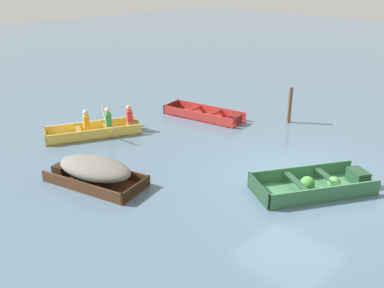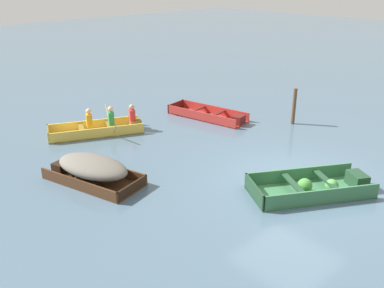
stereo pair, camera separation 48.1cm
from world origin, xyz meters
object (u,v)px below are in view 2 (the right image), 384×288
at_px(skiff_red_near_moored, 210,115).
at_px(rowboat_yellow_with_crew, 102,127).
at_px(dinghy_green_foreground, 316,187).
at_px(skiff_dark_varnish_mid_moored, 92,169).
at_px(mooring_post, 294,106).

bearing_deg(skiff_red_near_moored, rowboat_yellow_with_crew, 159.27).
height_order(dinghy_green_foreground, skiff_red_near_moored, dinghy_green_foreground).
bearing_deg(skiff_red_near_moored, skiff_dark_varnish_mid_moored, -165.89).
bearing_deg(skiff_dark_varnish_mid_moored, rowboat_yellow_with_crew, 53.64).
height_order(skiff_dark_varnish_mid_moored, rowboat_yellow_with_crew, rowboat_yellow_with_crew).
height_order(skiff_red_near_moored, rowboat_yellow_with_crew, rowboat_yellow_with_crew).
xyz_separation_m(skiff_red_near_moored, mooring_post, (1.74, -2.46, 0.54)).
relative_size(skiff_red_near_moored, rowboat_yellow_with_crew, 0.98).
relative_size(dinghy_green_foreground, skiff_red_near_moored, 1.01).
bearing_deg(rowboat_yellow_with_crew, dinghy_green_foreground, -77.89).
bearing_deg(skiff_red_near_moored, mooring_post, -54.84).
relative_size(skiff_red_near_moored, mooring_post, 2.42).
height_order(dinghy_green_foreground, rowboat_yellow_with_crew, rowboat_yellow_with_crew).
distance_m(skiff_red_near_moored, mooring_post, 3.06).
distance_m(skiff_red_near_moored, skiff_dark_varnish_mid_moored, 6.12).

